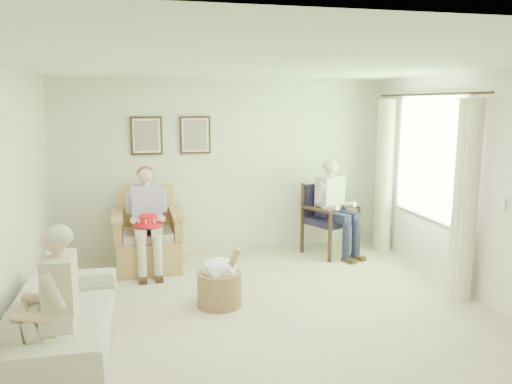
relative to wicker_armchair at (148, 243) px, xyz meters
The scene contains 18 objects.
floor 2.44m from the wicker_armchair, 60.54° to the right, with size 5.50×5.50×0.00m, color #C1B09B.
back_wall 1.65m from the wicker_armchair, 28.53° to the left, with size 5.00×0.04×2.60m, color silver.
front_wall 5.09m from the wicker_armchair, 76.24° to the right, with size 5.00×0.04×2.60m, color silver.
right_wall 4.35m from the wicker_armchair, 29.70° to the right, with size 0.04×5.50×2.60m, color silver.
ceiling 3.30m from the wicker_armchair, 60.54° to the right, with size 5.00×5.50×0.02m, color white.
window 3.96m from the wicker_armchair, 13.90° to the right, with size 0.13×2.50×1.63m.
curtain_left 4.07m from the wicker_armchair, 28.16° to the right, with size 0.34×0.34×2.30m, color beige.
curtain_right 3.61m from the wicker_armchair, ahead, with size 0.34×0.34×2.30m, color beige.
framed_print_left 1.55m from the wicker_armchair, 86.38° to the left, with size 0.45×0.05×0.55m.
framed_print_right 1.72m from the wicker_armchair, 39.46° to the left, with size 0.45×0.05×0.55m.
wicker_armchair is the anchor object (origin of this frame).
wood_armchair 2.70m from the wicker_armchair, ahead, with size 0.67×0.63×1.04m.
sofa 2.25m from the wicker_armchair, 109.78° to the right, with size 0.78×2.00×0.59m, color beige.
person_wicker 0.49m from the wicker_armchair, 90.00° to the right, with size 0.40×0.63×1.39m.
person_dark 2.73m from the wicker_armchair, ahead, with size 0.40×0.63×1.40m.
person_sofa 2.81m from the wicker_armchair, 105.86° to the right, with size 0.42×0.62×1.25m.
red_hat 0.52m from the wicker_armchair, 88.45° to the right, with size 0.36×0.36×0.14m.
hatbox 1.69m from the wicker_armchair, 63.26° to the right, with size 0.55×0.55×0.73m.
Camera 1 is at (-1.21, -4.65, 2.23)m, focal length 35.00 mm.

